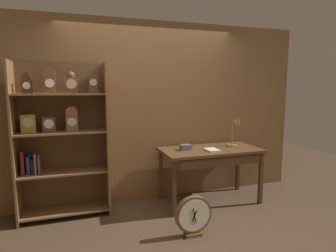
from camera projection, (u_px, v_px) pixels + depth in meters
ground_plane at (178, 238)px, 3.13m from camera, size 10.00×10.00×0.00m
back_wood_panel at (149, 112)px, 4.11m from camera, size 4.80×0.05×2.60m
bookshelf at (61, 138)px, 3.57m from camera, size 1.11×0.39×1.98m
workbench at (211, 155)px, 4.02m from camera, size 1.41×0.70×0.79m
desk_lamp at (235, 130)px, 4.17m from camera, size 0.20×0.20×0.45m
toolbox_small at (185, 147)px, 3.95m from camera, size 0.14×0.11×0.08m
open_repair_manual at (212, 150)px, 3.90m from camera, size 0.17×0.22×0.02m
round_clock_large at (193, 216)px, 3.15m from camera, size 0.43×0.11×0.47m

